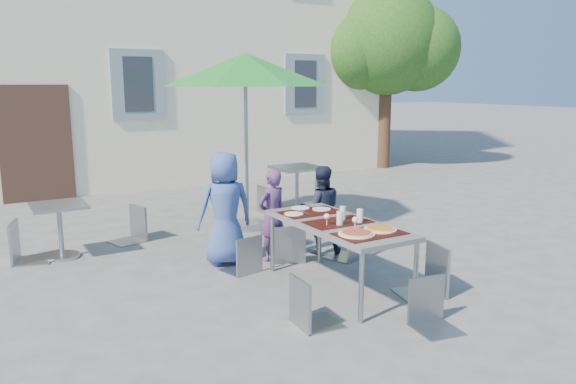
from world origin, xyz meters
TOP-DOWN VIEW (x-y plane):
  - ground at (0.00, 0.00)m, footprint 90.00×90.00m
  - tree at (6.55, 7.54)m, footprint 3.60×3.00m
  - dining_table at (0.20, 0.74)m, footprint 0.80×1.85m
  - pizza_near_left at (0.06, 0.22)m, footprint 0.37×0.37m
  - pizza_near_right at (0.38, 0.24)m, footprint 0.34×0.34m
  - glassware at (0.25, 0.65)m, footprint 0.45×0.46m
  - place_settings at (0.19, 1.37)m, footprint 0.67×0.45m
  - child_0 at (-0.50, 2.15)m, footprint 0.73×0.52m
  - child_1 at (0.08, 2.00)m, footprint 0.48×0.37m
  - child_2 at (0.79, 1.94)m, footprint 0.65×0.52m
  - chair_0 at (-0.45, 1.71)m, footprint 0.46×0.47m
  - chair_1 at (0.22, 1.82)m, footprint 0.53×0.53m
  - chair_2 at (0.95, 1.51)m, footprint 0.53×0.53m
  - chair_3 at (-0.59, 0.06)m, footprint 0.43×0.43m
  - chair_4 at (0.95, 0.10)m, footprint 0.55×0.54m
  - chair_5 at (0.38, -0.52)m, footprint 0.45×0.45m
  - patio_umbrella at (0.50, 3.55)m, footprint 2.53×2.53m
  - cafe_table_0 at (-2.24, 3.45)m, footprint 0.66×0.66m
  - bg_chair_l_0 at (-2.68, 3.51)m, footprint 0.55×0.55m
  - bg_chair_r_0 at (-1.23, 3.77)m, footprint 0.52×0.52m
  - cafe_table_1 at (1.73, 4.09)m, footprint 0.76×0.76m
  - bg_chair_l_1 at (1.28, 4.32)m, footprint 0.42×0.41m
  - bg_chair_r_1 at (2.47, 4.54)m, footprint 0.42×0.42m

SIDE VIEW (x-z plane):
  - ground at x=0.00m, z-range 0.00..0.00m
  - cafe_table_0 at x=-2.24m, z-range 0.12..0.83m
  - bg_chair_r_1 at x=2.47m, z-range 0.07..0.90m
  - chair_0 at x=-0.45m, z-range 0.07..0.94m
  - chair_5 at x=0.38m, z-range 0.07..0.94m
  - chair_3 at x=-0.59m, z-range 0.07..0.97m
  - chair_1 at x=0.22m, z-range 0.08..0.99m
  - chair_2 at x=0.95m, z-range 0.08..0.99m
  - bg_chair_l_1 at x=1.28m, z-range 0.08..0.99m
  - bg_chair_r_0 at x=-1.23m, z-range 0.08..1.03m
  - bg_chair_l_0 at x=-2.68m, z-range 0.09..1.08m
  - child_1 at x=0.08m, z-range 0.00..1.17m
  - cafe_table_1 at x=1.73m, z-range 0.18..1.00m
  - child_2 at x=0.79m, z-range 0.00..1.17m
  - chair_4 at x=0.95m, z-range 0.09..1.10m
  - dining_table at x=0.20m, z-range 0.32..1.07m
  - child_0 at x=-0.50m, z-range 0.00..1.42m
  - place_settings at x=0.19m, z-range 0.76..0.77m
  - pizza_near_right at x=0.38m, z-range 0.75..0.78m
  - pizza_near_left at x=0.06m, z-range 0.75..0.78m
  - glassware at x=0.25m, z-range 0.75..0.90m
  - patio_umbrella at x=0.50m, z-range 1.07..3.74m
  - tree at x=6.55m, z-range 0.90..5.60m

